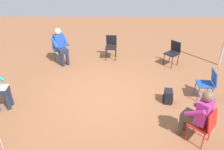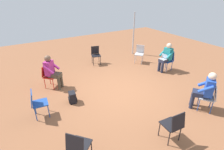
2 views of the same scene
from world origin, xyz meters
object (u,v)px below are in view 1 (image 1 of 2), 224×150
chair_west (208,82)px  person_in_magenta (199,112)px  chair_southwest (173,52)px  chair_northwest (205,124)px  person_in_blue (60,44)px  chair_south (111,45)px  backpack_near_laptop_user (168,97)px  chair_southeast (59,48)px

chair_west → person_in_magenta: size_ratio=0.69×
chair_southwest → chair_northwest: 3.57m
person_in_blue → person_in_magenta: 5.02m
chair_west → person_in_blue: bearing=69.0°
chair_south → person_in_blue: person_in_blue is taller
chair_south → person_in_blue: bearing=17.5°
chair_west → backpack_near_laptop_user: bearing=105.5°
chair_south → person_in_magenta: (-1.77, 4.01, 0.20)m
chair_south → person_in_magenta: 4.38m
chair_southeast → person_in_blue: bearing=90.0°
chair_southeast → chair_south: bearing=153.3°
chair_south → chair_southwest: bearing=169.3°
chair_southwest → chair_southeast: bearing=44.6°
chair_south → chair_northwest: bearing=118.7°
chair_southeast → backpack_near_laptop_user: size_ratio=2.36×
chair_southeast → chair_southwest: (-3.95, 0.28, 0.00)m
chair_southwest → chair_west: bearing=151.1°
chair_south → backpack_near_laptop_user: bearing=122.9°
chair_west → chair_southeast: bearing=68.1°
chair_northwest → backpack_near_laptop_user: size_ratio=2.36×
chair_northwest → chair_west: (-0.67, -1.57, 0.00)m
chair_south → person_in_magenta: bearing=117.9°
person_in_magenta → chair_southeast: bearing=88.2°
chair_south → chair_southeast: bearing=12.7°
chair_northwest → person_in_blue: size_ratio=0.69×
chair_southeast → chair_west: bearing=117.4°
chair_northwest → person_in_magenta: bearing=90.0°
backpack_near_laptop_user → chair_southeast: bearing=-36.4°
chair_southeast → chair_southwest: same height
chair_west → person_in_blue: (4.29, -2.14, 0.20)m
chair_west → person_in_blue: 4.80m
person_in_magenta → backpack_near_laptop_user: size_ratio=3.44×
chair_southeast → chair_west: same height
chair_northwest → backpack_near_laptop_user: bearing=59.7°
chair_northwest → person_in_blue: bearing=88.6°
chair_southeast → chair_west: size_ratio=1.00×
chair_south → person_in_blue: (1.74, 0.41, 0.20)m
chair_northwest → chair_southeast: bearing=88.3°
chair_west → person_in_magenta: person_in_magenta is taller
chair_southeast → chair_northwest: bearing=98.8°
chair_south → chair_west: 3.61m
chair_west → person_in_magenta: bearing=157.2°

